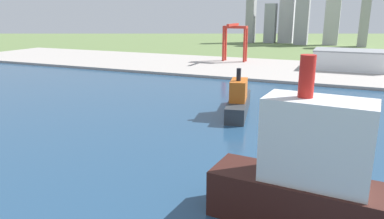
% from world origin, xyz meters
% --- Properties ---
extents(ground_plane, '(2400.00, 2400.00, 0.00)m').
position_xyz_m(ground_plane, '(0.00, 300.00, 0.00)').
color(ground_plane, '#5F7743').
extents(water_bay, '(840.00, 360.00, 0.15)m').
position_xyz_m(water_bay, '(0.00, 240.00, 0.07)').
color(water_bay, navy).
rests_on(water_bay, ground).
extents(industrial_pier, '(840.00, 140.00, 2.50)m').
position_xyz_m(industrial_pier, '(0.00, 490.00, 1.25)').
color(industrial_pier, '#A9A19B').
rests_on(industrial_pier, ground).
extents(cargo_ship, '(76.67, 21.80, 47.11)m').
position_xyz_m(cargo_ship, '(40.21, 212.75, 13.21)').
color(cargo_ship, '#381914').
rests_on(cargo_ship, water_bay).
extents(container_barge, '(20.24, 53.64, 27.29)m').
position_xyz_m(container_barge, '(-17.14, 317.32, 7.53)').
color(container_barge, '#2D3338').
rests_on(container_barge, water_bay).
extents(port_crane_red, '(27.09, 37.91, 42.62)m').
position_xyz_m(port_crane_red, '(-82.30, 522.71, 33.16)').
color(port_crane_red, '#B72D23').
rests_on(port_crane_red, industrial_pier).
extents(warehouse_main, '(69.56, 42.01, 19.14)m').
position_xyz_m(warehouse_main, '(41.15, 509.72, 12.09)').
color(warehouse_main, white).
rests_on(warehouse_main, industrial_pier).
extents(distant_skyline, '(212.87, 55.94, 111.89)m').
position_xyz_m(distant_skyline, '(-49.81, 825.43, 51.66)').
color(distant_skyline, '#929297').
rests_on(distant_skyline, ground).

